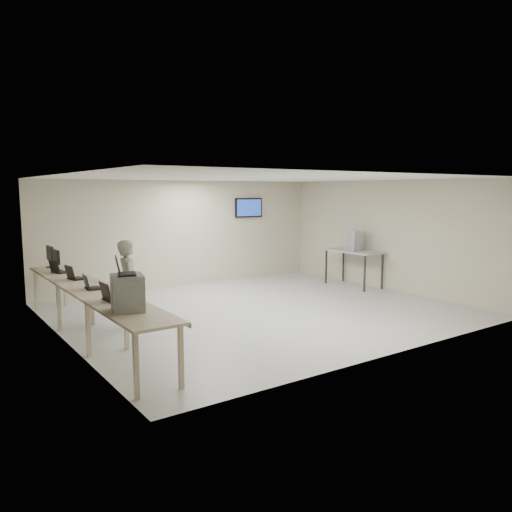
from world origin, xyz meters
TOP-DOWN VIEW (x-y plane):
  - room at (0.03, 0.06)m, footprint 8.01×7.01m
  - workbench at (-3.59, 0.00)m, footprint 0.76×6.00m
  - equipment_box at (-3.65, -1.96)m, footprint 0.52×0.57m
  - laptop_on_box at (-3.70, -1.96)m, footprint 0.38×0.40m
  - laptop_0 at (-3.64, -1.23)m, footprint 0.32×0.38m
  - laptop_1 at (-3.63, -0.16)m, footprint 0.28×0.34m
  - laptop_2 at (-3.59, 0.95)m, footprint 0.34×0.38m
  - laptop_3 at (-3.65, 1.89)m, footprint 0.37×0.40m
  - monitor_near at (-3.60, 2.23)m, footprint 0.19×0.44m
  - monitor_far at (-3.60, 2.75)m, footprint 0.21×0.46m
  - soldier at (-2.78, 0.32)m, footprint 0.53×0.68m
  - side_table at (3.60, 0.83)m, footprint 0.75×1.61m
  - storage_bins at (3.58, 0.83)m, footprint 0.34×0.38m

SIDE VIEW (x-z plane):
  - soldier at x=-2.78m, z-range 0.00..1.64m
  - workbench at x=-3.59m, z-range 0.38..1.28m
  - side_table at x=3.60m, z-range 0.41..1.38m
  - laptop_1 at x=-3.63m, z-range 0.84..1.09m
  - laptop_3 at x=-3.65m, z-range 0.84..1.10m
  - laptop_2 at x=-3.59m, z-range 0.84..1.10m
  - laptop_0 at x=-3.64m, z-range 0.83..1.12m
  - equipment_box at x=-3.65m, z-range 0.90..1.40m
  - monitor_near at x=-3.60m, z-range 0.94..1.38m
  - monitor_far at x=-3.60m, z-range 0.95..1.41m
  - storage_bins at x=3.58m, z-range 0.97..1.50m
  - room at x=0.03m, z-range 0.01..2.82m
  - laptop_on_box at x=-3.70m, z-range 1.34..1.60m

